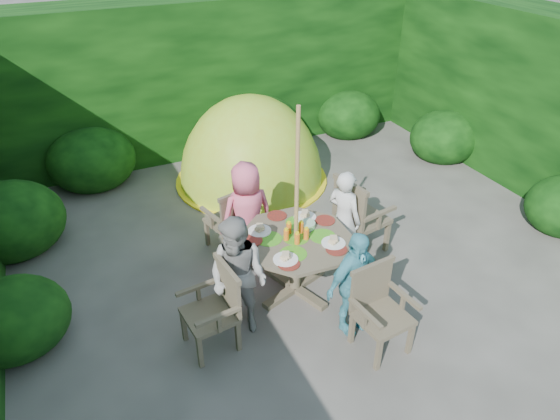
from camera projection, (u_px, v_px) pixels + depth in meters
name	position (u px, v px, depth m)	size (l,w,h in m)	color
ground	(323.00, 266.00, 6.06)	(60.00, 60.00, 0.00)	#494741
hedge_enclosure	(277.00, 131.00, 6.42)	(9.00, 9.00, 2.50)	black
patio_table	(296.00, 246.00, 5.37)	(1.60, 1.60, 0.88)	#483F2F
parasol_pole	(296.00, 208.00, 5.11)	(0.04, 0.04, 2.20)	olive
garden_chair_right	(358.00, 215.00, 6.07)	(0.62, 0.67, 0.98)	#483F2F
garden_chair_left	(216.00, 307.00, 4.79)	(0.52, 0.57, 0.87)	#483F2F
garden_chair_back	(231.00, 218.00, 6.12)	(0.61, 0.57, 0.86)	#483F2F
garden_chair_front	(379.00, 308.00, 4.78)	(0.56, 0.51, 0.86)	#483F2F
child_right	(344.00, 218.00, 5.84)	(0.45, 0.29, 1.23)	silver
child_left	(238.00, 277.00, 4.88)	(0.63, 0.49, 1.30)	gray
child_back	(247.00, 214.00, 5.83)	(0.64, 0.42, 1.31)	#E25D7B
child_front	(354.00, 284.00, 4.89)	(0.69, 0.29, 1.17)	#52AFC0
dome_tent	(252.00, 180.00, 7.91)	(2.45, 2.45, 2.72)	#A5B923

